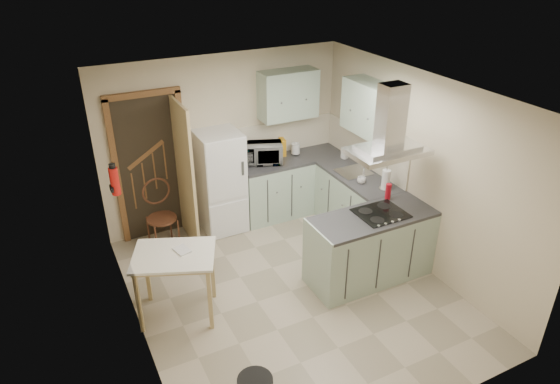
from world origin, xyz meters
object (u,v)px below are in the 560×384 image
peninsula (371,247)px  extractor_hood (387,151)px  fridge (221,182)px  bentwood_chair (162,219)px  drop_leaf_table (177,284)px  microwave (264,153)px

peninsula → extractor_hood: (0.10, 0.00, 1.27)m
fridge → peninsula: bearing=-58.3°
extractor_hood → bentwood_chair: 3.17m
fridge → bentwood_chair: 0.98m
fridge → extractor_hood: size_ratio=1.67×
extractor_hood → drop_leaf_table: size_ratio=1.02×
peninsula → fridge: bearing=121.7°
extractor_hood → fridge: bearing=123.8°
extractor_hood → peninsula: bearing=180.0°
fridge → microwave: bearing=3.5°
fridge → peninsula: size_ratio=0.97×
peninsula → bentwood_chair: (-2.15, 1.85, 0.00)m
fridge → drop_leaf_table: (-1.14, -1.58, -0.34)m
microwave → peninsula: bearing=-54.7°
fridge → extractor_hood: extractor_hood is taller
extractor_hood → bentwood_chair: size_ratio=0.99×
bentwood_chair → peninsula: bearing=-46.1°
extractor_hood → microwave: extractor_hood is taller
drop_leaf_table → bentwood_chair: (0.21, 1.44, 0.04)m
extractor_hood → bentwood_chair: (-2.25, 1.85, -1.27)m
peninsula → microwave: microwave is taller
drop_leaf_table → bentwood_chair: bentwood_chair is taller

